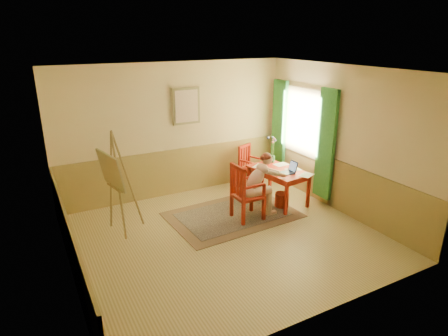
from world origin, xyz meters
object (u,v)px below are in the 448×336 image
laptop (288,171)px  easel (113,174)px  table (278,174)px  chair_back (250,166)px  chair_left (245,192)px  figure (259,183)px

laptop → easel: easel is taller
table → chair_back: chair_back is taller
table → easel: bearing=175.3°
chair_back → chair_left: bearing=-124.5°
chair_left → laptop: 1.06m
table → easel: easel is taller
chair_left → chair_back: (0.97, 1.41, -0.07)m
figure → easel: (-2.52, 0.63, 0.40)m
laptop → chair_back: bearing=93.1°
table → chair_back: 1.06m
chair_left → figure: 0.33m
table → chair_left: size_ratio=1.19×
figure → easel: 2.62m
easel → chair_back: bearing=13.9°
table → chair_back: (-0.03, 1.05, -0.15)m
chair_left → chair_back: size_ratio=1.14×
chair_left → figure: size_ratio=0.88×
figure → easel: easel is taller
table → easel: size_ratio=0.70×
chair_back → table: bearing=-88.4°
chair_back → figure: figure is taller
table → figure: size_ratio=1.04×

